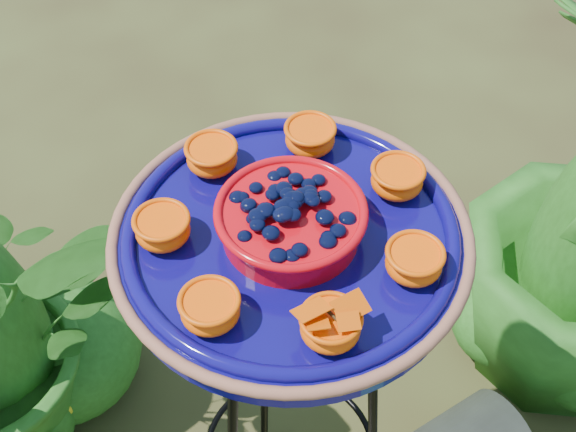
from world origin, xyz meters
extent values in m
torus|color=black|center=(0.04, 0.15, 0.95)|extent=(0.33, 0.33, 0.02)
cylinder|color=black|center=(0.00, 0.30, 0.47)|extent=(0.04, 0.09, 0.95)
cylinder|color=black|center=(0.19, 0.10, 0.47)|extent=(0.09, 0.04, 0.95)
cylinder|color=#0C085E|center=(0.04, 0.15, 0.98)|extent=(0.58, 0.58, 0.04)
torus|color=#905B41|center=(0.04, 0.15, 1.00)|extent=(0.51, 0.51, 0.02)
torus|color=#0C085E|center=(0.04, 0.15, 1.00)|extent=(0.47, 0.47, 0.02)
cylinder|color=red|center=(0.04, 0.15, 1.03)|extent=(0.23, 0.23, 0.05)
torus|color=red|center=(0.04, 0.15, 1.05)|extent=(0.21, 0.21, 0.01)
ellipsoid|color=black|center=(0.04, 0.15, 1.06)|extent=(0.17, 0.17, 0.03)
ellipsoid|color=#FF7202|center=(0.20, 0.21, 1.02)|extent=(0.08, 0.08, 0.04)
cylinder|color=#FF5C05|center=(0.20, 0.21, 1.04)|extent=(0.07, 0.07, 0.01)
ellipsoid|color=#FF7202|center=(0.09, 0.31, 1.02)|extent=(0.08, 0.08, 0.04)
cylinder|color=#FF5C05|center=(0.09, 0.31, 1.04)|extent=(0.07, 0.07, 0.01)
ellipsoid|color=#FF7202|center=(-0.06, 0.29, 1.02)|extent=(0.08, 0.08, 0.04)
cylinder|color=#FF5C05|center=(-0.06, 0.29, 1.04)|extent=(0.07, 0.07, 0.01)
ellipsoid|color=#FF7202|center=(-0.13, 0.15, 1.02)|extent=(0.08, 0.08, 0.04)
cylinder|color=#FF5C05|center=(-0.13, 0.15, 1.04)|extent=(0.07, 0.07, 0.01)
ellipsoid|color=#FF7202|center=(-0.08, 0.01, 1.02)|extent=(0.08, 0.08, 0.04)
cylinder|color=#FF5C05|center=(-0.08, 0.01, 1.04)|extent=(0.07, 0.07, 0.01)
ellipsoid|color=#FF7202|center=(0.07, -0.03, 1.02)|extent=(0.08, 0.08, 0.04)
cylinder|color=#FF5C05|center=(0.07, -0.03, 1.04)|extent=(0.07, 0.07, 0.01)
ellipsoid|color=#FF7202|center=(0.19, 0.06, 1.02)|extent=(0.08, 0.08, 0.04)
cylinder|color=#FF5C05|center=(0.19, 0.06, 1.04)|extent=(0.07, 0.07, 0.01)
cylinder|color=black|center=(0.07, -0.03, 1.05)|extent=(0.02, 0.03, 0.00)
cube|color=orange|center=(0.05, -0.02, 1.06)|extent=(0.05, 0.05, 0.01)
cube|color=orange|center=(0.09, -0.02, 1.06)|extent=(0.05, 0.05, 0.01)
camera|label=1|loc=(-0.04, -0.57, 1.84)|focal=50.00mm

